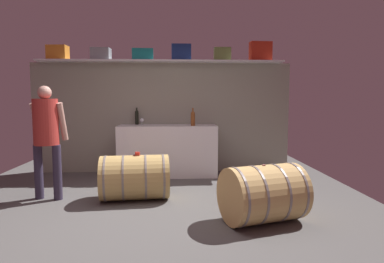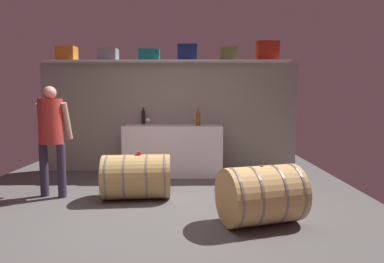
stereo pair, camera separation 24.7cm
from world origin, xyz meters
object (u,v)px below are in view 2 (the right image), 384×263
(toolcase_teal, at_px, (149,55))
(work_cabinet, at_px, (173,150))
(toolcase_grey, at_px, (108,55))
(toolcase_olive, at_px, (229,54))
(wine_bottle_amber, at_px, (198,118))
(toolcase_orange, at_px, (67,54))
(toolcase_red, at_px, (268,51))
(wine_glass, at_px, (148,120))
(wine_barrel_far, at_px, (261,195))
(toolcase_navy, at_px, (187,53))
(wine_barrel_near, at_px, (137,177))
(wine_bottle_dark, at_px, (143,117))
(winemaker_pouring, at_px, (51,130))
(tasting_cup, at_px, (139,153))

(toolcase_teal, height_order, work_cabinet, toolcase_teal)
(toolcase_grey, bearing_deg, toolcase_olive, 1.39)
(toolcase_teal, relative_size, wine_bottle_amber, 1.19)
(toolcase_orange, bearing_deg, toolcase_red, 3.86)
(toolcase_red, distance_m, wine_glass, 2.59)
(toolcase_olive, distance_m, wine_barrel_far, 3.28)
(toolcase_navy, xyz_separation_m, wine_barrel_near, (-0.69, -1.72, -1.97))
(toolcase_olive, bearing_deg, toolcase_grey, -177.34)
(toolcase_orange, distance_m, wine_bottle_dark, 1.86)
(toolcase_grey, height_order, work_cabinet, toolcase_grey)
(winemaker_pouring, bearing_deg, work_cabinet, 51.92)
(toolcase_red, xyz_separation_m, wine_barrel_near, (-2.19, -1.72, -2.00))
(tasting_cup, bearing_deg, toolcase_olive, 50.43)
(work_cabinet, bearing_deg, toolcase_red, 7.10)
(toolcase_grey, bearing_deg, wine_barrel_far, -46.61)
(toolcase_olive, height_order, tasting_cup, toolcase_olive)
(wine_barrel_near, bearing_deg, tasting_cup, -6.07)
(wine_bottle_dark, distance_m, wine_glass, 0.21)
(toolcase_red, height_order, wine_barrel_far, toolcase_red)
(toolcase_orange, height_order, work_cabinet, toolcase_orange)
(toolcase_orange, xyz_separation_m, toolcase_navy, (2.28, 0.00, 0.02))
(toolcase_grey, relative_size, wine_bottle_amber, 1.06)
(toolcase_red, distance_m, winemaker_pouring, 4.02)
(wine_barrel_near, relative_size, tasting_cup, 14.77)
(wine_barrel_near, bearing_deg, toolcase_teal, 84.93)
(wine_glass, distance_m, wine_barrel_far, 3.06)
(tasting_cup, relative_size, winemaker_pouring, 0.04)
(winemaker_pouring, bearing_deg, toolcase_navy, 51.87)
(work_cabinet, bearing_deg, wine_bottle_amber, -16.56)
(toolcase_grey, bearing_deg, wine_glass, -10.72)
(wine_glass, bearing_deg, toolcase_teal, 83.43)
(toolcase_navy, distance_m, wine_glass, 1.47)
(toolcase_grey, height_order, wine_barrel_far, toolcase_grey)
(wine_bottle_dark, bearing_deg, toolcase_olive, -0.17)
(wine_barrel_far, height_order, tasting_cup, tasting_cup)
(wine_bottle_amber, bearing_deg, toolcase_navy, 119.29)
(toolcase_red, xyz_separation_m, work_cabinet, (-1.76, -0.22, -1.85))
(toolcase_orange, xyz_separation_m, toolcase_red, (3.78, 0.00, 0.05))
(toolcase_olive, bearing_deg, wine_barrel_near, -127.73)
(toolcase_grey, xyz_separation_m, wine_barrel_near, (0.80, -1.72, -1.93))
(wine_bottle_dark, bearing_deg, wine_glass, -56.07)
(toolcase_navy, bearing_deg, wine_barrel_near, -111.37)
(toolcase_orange, xyz_separation_m, toolcase_grey, (0.79, 0.00, -0.02))
(toolcase_grey, distance_m, toolcase_olive, 2.27)
(wine_barrel_near, bearing_deg, winemaker_pouring, 169.79)
(toolcase_olive, distance_m, toolcase_red, 0.73)
(toolcase_olive, distance_m, wine_bottle_amber, 1.36)
(toolcase_navy, bearing_deg, winemaker_pouring, -139.22)
(toolcase_navy, relative_size, wine_bottle_dark, 1.13)
(work_cabinet, distance_m, wine_bottle_amber, 0.78)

